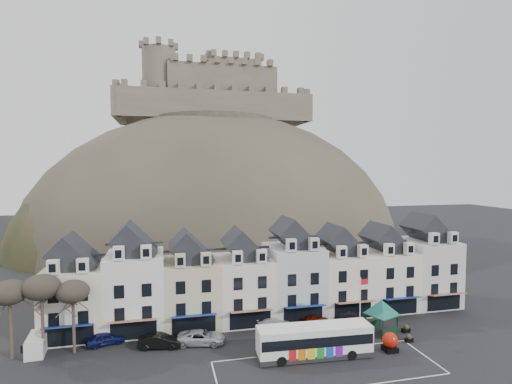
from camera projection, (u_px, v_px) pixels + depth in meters
ground at (313, 377)px, 37.67m from camera, size 300.00×300.00×0.00m
coach_bay_markings at (327, 368)px, 39.34m from camera, size 22.00×7.50×0.01m
townhouse_terrace at (270, 277)px, 52.90m from camera, size 54.40×9.35×11.80m
castle_hill at (221, 242)px, 104.93m from camera, size 100.00×76.00×68.00m
castle at (214, 93)px, 109.13m from camera, size 50.20×22.20×22.00m
tree_left_far at (9, 293)px, 40.80m from camera, size 3.61×3.61×8.24m
tree_left_mid at (41, 288)px, 41.47m from camera, size 3.78×3.78×8.64m
tree_left_near at (73, 292)px, 42.20m from camera, size 3.43×3.43×7.84m
bus at (314, 340)px, 41.45m from camera, size 12.09×3.41×3.38m
bus_shelter at (382, 308)px, 47.44m from camera, size 5.91×5.91×3.99m
red_buoy at (390, 342)px, 42.85m from camera, size 1.65×1.65×2.04m
flagpole at (361, 305)px, 45.11m from camera, size 1.06×0.19×7.38m
white_van at (37, 344)px, 42.51m from camera, size 2.15×4.24×1.87m
planter_west at (409, 338)px, 45.15m from camera, size 0.93×0.62×0.89m
planter_east at (406, 329)px, 47.79m from camera, size 0.96×0.67×0.96m
car_navy at (106, 338)px, 44.44m from camera, size 4.46×2.75×1.42m
car_black at (160, 341)px, 43.62m from camera, size 4.88×2.35×1.54m
car_silver at (201, 337)px, 44.65m from camera, size 5.61×3.44×1.48m
car_white at (274, 323)px, 49.20m from camera, size 4.66×2.82×1.26m
car_maroon at (314, 319)px, 50.39m from camera, size 3.90×1.87×1.29m
car_charcoal at (351, 316)px, 51.56m from camera, size 3.92×2.64×1.22m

